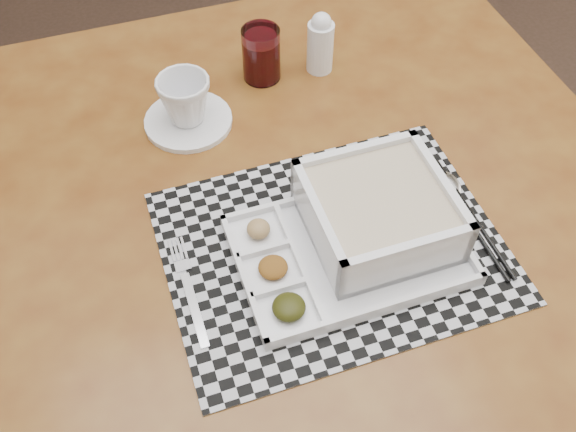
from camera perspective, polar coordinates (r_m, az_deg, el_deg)
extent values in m
plane|color=black|center=(1.89, 6.98, -5.18)|extent=(5.00, 5.00, 0.00)
cube|color=#51260E|center=(1.02, 1.35, 1.28)|extent=(1.10, 1.10, 0.04)
cylinder|color=#51260E|center=(1.63, -21.20, 0.27)|extent=(0.05, 0.05, 0.76)
cylinder|color=#51260E|center=(1.76, 10.76, 8.20)|extent=(0.05, 0.05, 0.76)
cube|color=#51260E|center=(1.39, -5.33, 13.56)|extent=(0.93, 0.05, 0.09)
cube|color=#51260E|center=(1.07, -22.99, -7.20)|extent=(0.05, 0.93, 0.09)
cube|color=#51260E|center=(1.25, 21.68, 4.54)|extent=(0.05, 0.93, 0.09)
cube|color=#ACADB4|center=(0.94, 3.98, -2.72)|extent=(0.49, 0.38, 0.00)
cube|color=white|center=(0.93, 5.37, -3.16)|extent=(0.33, 0.23, 0.01)
cube|color=white|center=(0.98, 3.08, 2.01)|extent=(0.32, 0.02, 0.01)
cube|color=white|center=(0.87, 8.09, -8.13)|extent=(0.32, 0.02, 0.01)
cube|color=white|center=(0.89, -3.96, -5.40)|extent=(0.01, 0.22, 0.01)
cube|color=white|center=(0.97, 13.94, -0.29)|extent=(0.01, 0.22, 0.01)
cube|color=white|center=(0.90, 1.00, -4.02)|extent=(0.01, 0.20, 0.01)
cube|color=white|center=(0.87, -0.90, -6.50)|extent=(0.08, 0.01, 0.01)
cube|color=white|center=(0.91, -2.24, -3.06)|extent=(0.08, 0.01, 0.01)
ellipsoid|color=black|center=(0.85, 0.07, -8.09)|extent=(0.05, 0.05, 0.02)
ellipsoid|color=#512C0D|center=(0.89, -1.34, -4.58)|extent=(0.04, 0.04, 0.02)
ellipsoid|color=olive|center=(0.93, -2.65, -1.15)|extent=(0.03, 0.03, 0.02)
cube|color=white|center=(0.95, 7.83, -0.85)|extent=(0.20, 0.20, 0.01)
cube|color=white|center=(0.97, 5.86, 4.45)|extent=(0.20, 0.02, 0.08)
cube|color=white|center=(0.87, 10.49, -4.02)|extent=(0.20, 0.02, 0.08)
cube|color=white|center=(0.89, 2.66, -1.03)|extent=(0.02, 0.20, 0.08)
cube|color=white|center=(0.95, 13.10, 1.83)|extent=(0.02, 0.20, 0.08)
cube|color=#BBA98B|center=(0.92, 8.02, 0.29)|extent=(0.18, 0.18, 0.07)
cube|color=silver|center=(0.88, -8.25, -8.21)|extent=(0.01, 0.12, 0.00)
cube|color=silver|center=(0.92, -9.34, -4.38)|extent=(0.02, 0.02, 0.00)
cube|color=silver|center=(0.94, -10.28, -3.08)|extent=(0.00, 0.04, 0.00)
cube|color=silver|center=(0.94, -9.92, -2.99)|extent=(0.00, 0.04, 0.00)
cube|color=silver|center=(0.94, -9.57, -2.90)|extent=(0.00, 0.04, 0.00)
cube|color=silver|center=(0.94, -9.22, -2.81)|extent=(0.00, 0.04, 0.00)
cube|color=silver|center=(0.99, 16.42, -0.98)|extent=(0.01, 0.12, 0.00)
ellipsoid|color=silver|center=(1.04, 14.06, 2.80)|extent=(0.04, 0.06, 0.01)
cylinder|color=black|center=(1.00, 15.62, -0.13)|extent=(0.01, 0.24, 0.01)
cylinder|color=black|center=(1.00, 16.11, 0.01)|extent=(0.01, 0.24, 0.01)
cylinder|color=white|center=(1.12, -8.84, 8.35)|extent=(0.15, 0.15, 0.01)
imported|color=white|center=(1.09, -9.14, 10.14)|extent=(0.09, 0.09, 0.08)
cylinder|color=white|center=(1.17, -2.39, 14.17)|extent=(0.07, 0.07, 0.10)
cylinder|color=#3A0409|center=(1.18, -2.38, 13.74)|extent=(0.06, 0.06, 0.08)
cylinder|color=white|center=(1.19, 2.88, 14.75)|extent=(0.05, 0.05, 0.09)
sphere|color=white|center=(1.16, 2.98, 16.81)|extent=(0.04, 0.04, 0.04)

